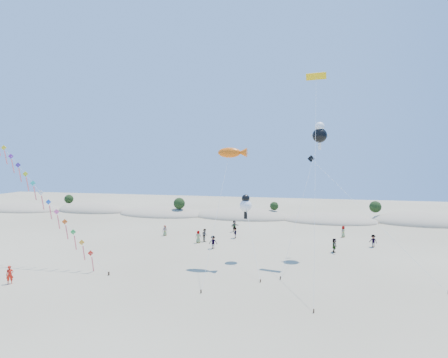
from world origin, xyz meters
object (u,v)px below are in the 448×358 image
at_px(fish_kite, 232,153).
at_px(flyer_foreground, 10,275).
at_px(kite_train, 1,146).
at_px(parafoil_kite, 316,80).

distance_m(fish_kite, flyer_foreground, 23.99).
height_order(kite_train, fish_kite, kite_train).
bearing_deg(kite_train, parafoil_kite, 11.39).
relative_size(fish_kite, parafoil_kite, 0.60).
xyz_separation_m(kite_train, parafoil_kite, (34.47, 6.94, 7.12)).
bearing_deg(fish_kite, parafoil_kite, 22.96).
relative_size(parafoil_kite, flyer_foreground, 12.50).
bearing_deg(flyer_foreground, fish_kite, -10.20).
xyz_separation_m(fish_kite, flyer_foreground, (-18.29, -10.90, -11.05)).
bearing_deg(parafoil_kite, flyer_foreground, -151.59).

